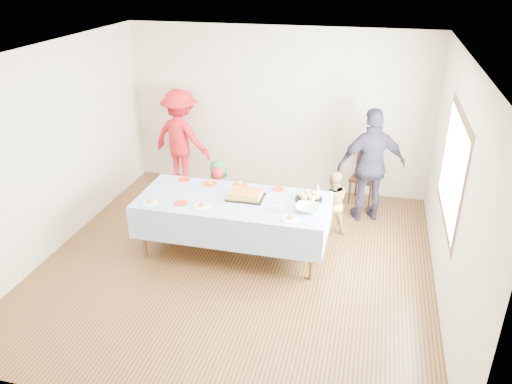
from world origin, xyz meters
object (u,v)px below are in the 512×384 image
Objects in this scene: party_table at (233,203)px; adult_left at (181,138)px; dining_chair at (366,172)px; birthday_cake at (246,195)px.

adult_left is at bearing 127.40° from party_table.
dining_chair is 3.14m from adult_left.
party_table is at bearing -149.32° from birthday_cake.
party_table is 0.20m from birthday_cake.
birthday_cake is 2.45m from dining_chair.
birthday_cake is at bearing 146.34° from adult_left.
birthday_cake is 0.29× the size of adult_left.
dining_chair reaches higher than party_table.
birthday_cake is at bearing -112.69° from dining_chair.
adult_left reaches higher than party_table.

